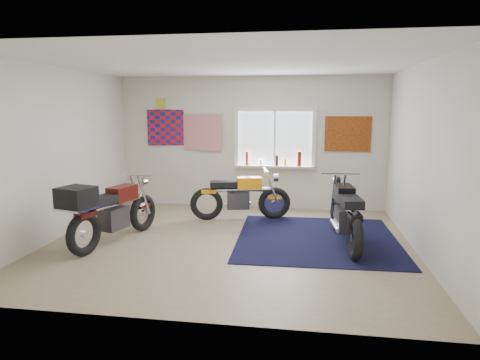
# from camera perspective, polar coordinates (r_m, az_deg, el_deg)

# --- Properties ---
(ground) EXTENTS (5.50, 5.50, 0.00)m
(ground) POSITION_cam_1_polar(r_m,az_deg,el_deg) (6.69, -1.40, -8.38)
(ground) COLOR #9E896B
(ground) RESTS_ON ground
(room_shell) EXTENTS (5.50, 5.50, 5.50)m
(room_shell) POSITION_cam_1_polar(r_m,az_deg,el_deg) (6.38, -1.46, 5.79)
(room_shell) COLOR white
(room_shell) RESTS_ON ground
(navy_rug) EXTENTS (2.58, 2.67, 0.01)m
(navy_rug) POSITION_cam_1_polar(r_m,az_deg,el_deg) (6.99, 10.20, -7.67)
(navy_rug) COLOR black
(navy_rug) RESTS_ON ground
(window_assembly) EXTENTS (1.66, 0.17, 1.26)m
(window_assembly) POSITION_cam_1_polar(r_m,az_deg,el_deg) (8.78, 4.65, 5.03)
(window_assembly) COLOR white
(window_assembly) RESTS_ON room_shell
(oil_bottles) EXTENTS (1.15, 0.09, 0.30)m
(oil_bottles) POSITION_cam_1_polar(r_m,az_deg,el_deg) (8.74, 5.15, 2.76)
(oil_bottles) COLOR maroon
(oil_bottles) RESTS_ON window_assembly
(flag_display) EXTENTS (1.60, 0.10, 1.17)m
(flag_display) POSITION_cam_1_polar(r_m,az_deg,el_deg) (9.25, -10.51, 9.98)
(flag_display) COLOR red
(flag_display) RESTS_ON room_shell
(triumph_poster) EXTENTS (0.90, 0.03, 0.70)m
(triumph_poster) POSITION_cam_1_polar(r_m,az_deg,el_deg) (8.80, 14.18, 5.96)
(triumph_poster) COLOR #A54C14
(triumph_poster) RESTS_ON room_shell
(yellow_triumph) EXTENTS (1.86, 0.64, 0.95)m
(yellow_triumph) POSITION_cam_1_polar(r_m,az_deg,el_deg) (7.97, 0.02, -2.34)
(yellow_triumph) COLOR black
(yellow_triumph) RESTS_ON ground
(black_chrome_bike) EXTENTS (0.62, 2.03, 1.04)m
(black_chrome_bike) POSITION_cam_1_polar(r_m,az_deg,el_deg) (6.71, 13.85, -4.55)
(black_chrome_bike) COLOR black
(black_chrome_bike) RESTS_ON navy_rug
(maroon_tourer) EXTENTS (0.89, 1.98, 1.01)m
(maroon_tourer) POSITION_cam_1_polar(r_m,az_deg,el_deg) (6.76, -17.16, -3.99)
(maroon_tourer) COLOR black
(maroon_tourer) RESTS_ON ground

